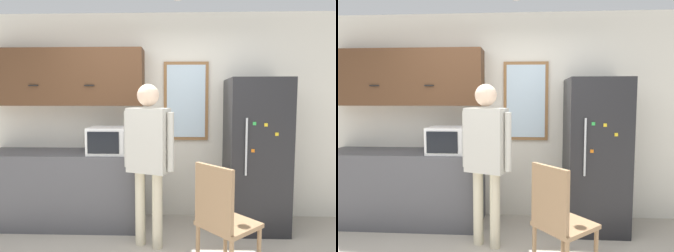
{
  "view_description": "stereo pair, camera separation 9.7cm",
  "coord_description": "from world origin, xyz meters",
  "views": [
    {
      "loc": [
        0.22,
        -2.23,
        1.58
      ],
      "look_at": [
        0.11,
        0.96,
        1.29
      ],
      "focal_mm": 32.0,
      "sensor_mm": 36.0,
      "label": 1
    },
    {
      "loc": [
        0.32,
        -2.22,
        1.58
      ],
      "look_at": [
        0.11,
        0.96,
        1.29
      ],
      "focal_mm": 32.0,
      "sensor_mm": 36.0,
      "label": 2
    }
  ],
  "objects": [
    {
      "name": "chair",
      "position": [
        0.62,
        0.41,
        0.54
      ],
      "size": [
        0.65,
        0.65,
        1.01
      ],
      "rotation": [
        0.0,
        0.0,
        2.29
      ],
      "color": "#997551",
      "rests_on": "ground_plane"
    },
    {
      "name": "upper_cabinets",
      "position": [
        -1.21,
        1.59,
        1.86
      ],
      "size": [
        1.98,
        0.35,
        0.71
      ],
      "color": "#51331E"
    },
    {
      "name": "refrigerator",
      "position": [
        1.16,
        1.41,
        0.91
      ],
      "size": [
        0.7,
        0.7,
        1.83
      ],
      "color": "#232326",
      "rests_on": "ground_plane"
    },
    {
      "name": "microwave",
      "position": [
        -0.59,
        1.32,
        1.09
      ],
      "size": [
        0.52,
        0.41,
        0.32
      ],
      "color": "white",
      "rests_on": "counter"
    },
    {
      "name": "back_wall",
      "position": [
        0.0,
        1.78,
        1.35
      ],
      "size": [
        6.0,
        0.06,
        2.7
      ],
      "color": "silver",
      "rests_on": "ground_plane"
    },
    {
      "name": "person",
      "position": [
        -0.09,
        0.87,
        1.06
      ],
      "size": [
        0.54,
        0.36,
        1.74
      ],
      "rotation": [
        0.0,
        0.0,
        -0.36
      ],
      "color": "beige",
      "rests_on": "ground_plane"
    },
    {
      "name": "counter",
      "position": [
        -1.21,
        1.43,
        0.46
      ],
      "size": [
        1.98,
        0.65,
        0.92
      ],
      "color": "#4C4C51",
      "rests_on": "ground_plane"
    },
    {
      "name": "window",
      "position": [
        0.33,
        1.74,
        1.56
      ],
      "size": [
        0.58,
        0.05,
        1.03
      ],
      "color": "olive"
    }
  ]
}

